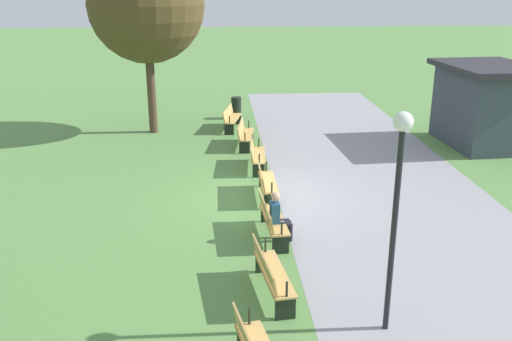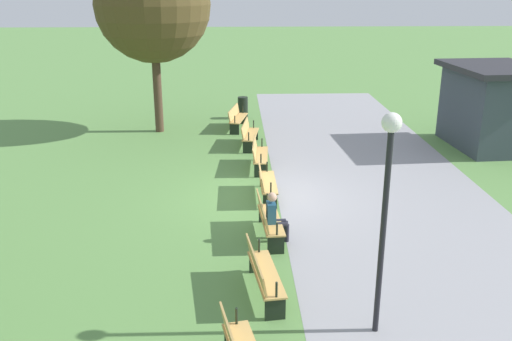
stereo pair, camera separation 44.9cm
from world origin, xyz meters
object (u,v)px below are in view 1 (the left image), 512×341
at_px(bench_0, 231,118).
at_px(bench_5, 271,272).
at_px(tree_1, 146,5).
at_px(bench_3, 266,181).
at_px(kiosk, 485,104).
at_px(bench_1, 244,134).
at_px(person_seated, 279,215).
at_px(lamp_post, 398,183).
at_px(bench_4, 271,218).
at_px(trash_bin, 236,108).
at_px(bench_2, 256,154).

distance_m(bench_0, bench_5, 12.75).
distance_m(bench_0, tree_1, 5.43).
relative_size(bench_3, kiosk, 0.45).
bearing_deg(bench_0, bench_1, 20.86).
relative_size(person_seated, lamp_post, 0.31).
height_order(bench_1, bench_4, same).
bearing_deg(bench_4, bench_0, 179.99).
xyz_separation_m(bench_0, lamp_post, (14.00, 2.33, 2.24)).
distance_m(bench_1, trash_bin, 4.38).
height_order(bench_0, bench_4, same).
bearing_deg(bench_5, bench_0, 174.29).
distance_m(tree_1, kiosk, 13.02).
height_order(bench_5, person_seated, person_seated).
height_order(bench_2, trash_bin, trash_bin).
distance_m(bench_2, trash_bin, 6.94).
bearing_deg(kiosk, bench_3, -64.27).
xyz_separation_m(bench_4, tree_1, (-9.94, -3.79, 4.44)).
xyz_separation_m(bench_3, person_seated, (2.74, 0.07, 0.16)).
distance_m(person_seated, tree_1, 11.68).
relative_size(bench_1, tree_1, 0.27).
height_order(bench_5, lamp_post, lamp_post).
bearing_deg(bench_5, person_seated, 162.62).
relative_size(bench_2, trash_bin, 2.01).
bearing_deg(bench_0, trash_bin, -177.04).
distance_m(trash_bin, kiosk, 10.13).
xyz_separation_m(bench_1, kiosk, (0.38, 8.74, 1.04)).
xyz_separation_m(bench_3, trash_bin, (-9.49, -0.48, -0.00)).
relative_size(bench_4, lamp_post, 0.49).
bearing_deg(bench_5, bench_1, 172.40).
xyz_separation_m(bench_3, bench_4, (2.56, -0.08, 0.00)).
relative_size(person_seated, tree_1, 0.17).
bearing_deg(trash_bin, bench_4, 1.90).
bearing_deg(kiosk, bench_4, -52.99).
bearing_deg(bench_1, bench_0, -162.94).
bearing_deg(kiosk, person_seated, -51.78).
xyz_separation_m(person_seated, kiosk, (-7.47, 8.33, 0.88)).
xyz_separation_m(tree_1, trash_bin, (-2.10, 3.39, -4.44)).
xyz_separation_m(bench_1, trash_bin, (-4.38, -0.15, -0.00)).
distance_m(bench_3, lamp_post, 6.93).
height_order(bench_2, bench_4, same).
distance_m(person_seated, kiosk, 11.22).
distance_m(bench_1, person_seated, 7.86).
xyz_separation_m(bench_3, tree_1, (-7.38, -3.88, 4.44)).
relative_size(bench_0, lamp_post, 0.50).
relative_size(bench_0, trash_bin, 2.05).
relative_size(bench_0, bench_5, 1.01).
height_order(bench_1, bench_5, same).
xyz_separation_m(bench_1, lamp_post, (11.47, 1.91, 2.24)).
height_order(bench_5, trash_bin, trash_bin).
xyz_separation_m(bench_0, bench_5, (12.75, 0.42, 0.00)).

